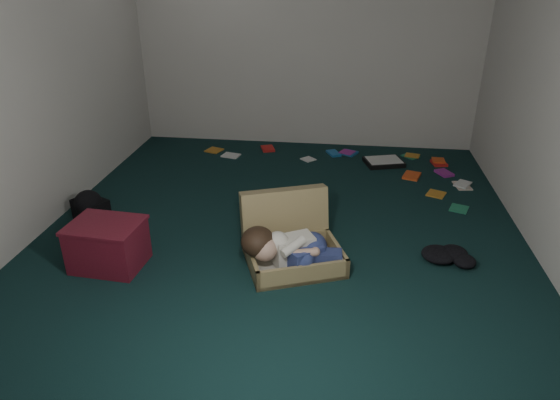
# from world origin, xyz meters

# --- Properties ---
(floor) EXTENTS (4.50, 4.50, 0.00)m
(floor) POSITION_xyz_m (0.00, 0.00, 0.00)
(floor) COLOR black
(floor) RESTS_ON ground
(wall_back) EXTENTS (4.50, 0.00, 4.50)m
(wall_back) POSITION_xyz_m (0.00, 2.25, 1.30)
(wall_back) COLOR silver
(wall_back) RESTS_ON ground
(wall_front) EXTENTS (4.50, 0.00, 4.50)m
(wall_front) POSITION_xyz_m (0.00, -2.25, 1.30)
(wall_front) COLOR silver
(wall_front) RESTS_ON ground
(wall_left) EXTENTS (0.00, 4.50, 4.50)m
(wall_left) POSITION_xyz_m (-2.00, 0.00, 1.30)
(wall_left) COLOR silver
(wall_left) RESTS_ON ground
(suitcase) EXTENTS (0.87, 0.86, 0.50)m
(suitcase) POSITION_xyz_m (0.12, -0.44, 0.15)
(suitcase) COLOR #988453
(suitcase) RESTS_ON floor
(person) EXTENTS (0.76, 0.39, 0.31)m
(person) POSITION_xyz_m (0.13, -0.61, 0.19)
(person) COLOR silver
(person) RESTS_ON suitcase
(maroon_bin) EXTENTS (0.54, 0.44, 0.35)m
(maroon_bin) POSITION_xyz_m (-1.21, -0.71, 0.18)
(maroon_bin) COLOR maroon
(maroon_bin) RESTS_ON floor
(backpack) EXTENTS (0.46, 0.43, 0.22)m
(backpack) POSITION_xyz_m (-1.67, -0.05, 0.11)
(backpack) COLOR black
(backpack) RESTS_ON floor
(clothing_pile) EXTENTS (0.43, 0.35, 0.13)m
(clothing_pile) POSITION_xyz_m (1.37, -0.31, 0.07)
(clothing_pile) COLOR black
(clothing_pile) RESTS_ON floor
(paper_tray) EXTENTS (0.48, 0.41, 0.06)m
(paper_tray) POSITION_xyz_m (0.94, 1.64, 0.03)
(paper_tray) COLOR black
(paper_tray) RESTS_ON floor
(book_scatter) EXTENTS (2.93, 1.58, 0.02)m
(book_scatter) POSITION_xyz_m (0.71, 1.55, 0.01)
(book_scatter) COLOR #C67E23
(book_scatter) RESTS_ON floor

